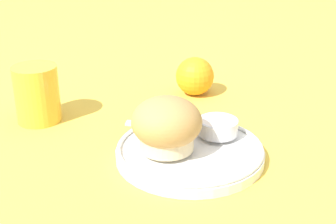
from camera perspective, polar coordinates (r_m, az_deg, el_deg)
ground_plane at (r=0.70m, az=3.01°, el=-4.34°), size 3.00×3.00×0.00m
plate at (r=0.67m, az=2.68°, el=-4.83°), size 0.21×0.21×0.02m
muffin at (r=0.64m, az=-0.16°, el=-1.61°), size 0.10×0.10×0.08m
cream_ramekin at (r=0.70m, az=6.11°, el=-1.72°), size 0.06×0.06×0.02m
berry_pair at (r=0.72m, az=1.87°, el=-1.50°), size 0.02×0.01×0.01m
butter_knife at (r=0.72m, az=0.97°, el=-1.78°), size 0.14×0.10×0.00m
orange_fruit at (r=0.89m, az=3.29°, el=4.38°), size 0.07×0.07×0.07m
juice_glass at (r=0.80m, az=-15.68°, el=2.13°), size 0.07×0.07×0.10m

